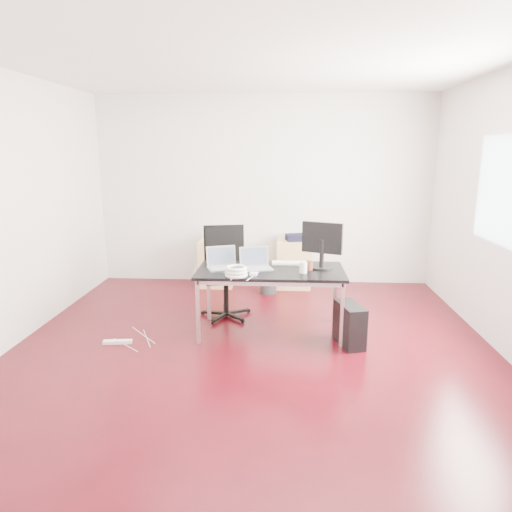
# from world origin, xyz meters

# --- Properties ---
(room_shell) EXTENTS (5.00, 5.00, 5.00)m
(room_shell) POSITION_xyz_m (0.04, 0.00, 1.40)
(room_shell) COLOR #3B060D
(room_shell) RESTS_ON ground
(desk) EXTENTS (1.60, 0.80, 0.73)m
(desk) POSITION_xyz_m (0.17, 0.43, 0.68)
(desk) COLOR black
(desk) RESTS_ON ground
(office_chair) EXTENTS (0.56, 0.58, 1.08)m
(office_chair) POSITION_xyz_m (-0.40, 0.97, 0.61)
(office_chair) COLOR black
(office_chair) RESTS_ON ground
(filing_cabinet_left) EXTENTS (0.50, 0.50, 0.70)m
(filing_cabinet_left) POSITION_xyz_m (-0.69, 2.23, 0.35)
(filing_cabinet_left) COLOR tan
(filing_cabinet_left) RESTS_ON ground
(filing_cabinet_right) EXTENTS (0.50, 0.50, 0.70)m
(filing_cabinet_right) POSITION_xyz_m (0.46, 2.23, 0.35)
(filing_cabinet_right) COLOR tan
(filing_cabinet_right) RESTS_ON ground
(pc_tower) EXTENTS (0.31, 0.49, 0.44)m
(pc_tower) POSITION_xyz_m (1.01, 0.15, 0.22)
(pc_tower) COLOR black
(pc_tower) RESTS_ON ground
(wastebasket) EXTENTS (0.28, 0.28, 0.28)m
(wastebasket) POSITION_xyz_m (0.10, 1.87, 0.14)
(wastebasket) COLOR black
(wastebasket) RESTS_ON ground
(power_strip) EXTENTS (0.31, 0.10, 0.04)m
(power_strip) POSITION_xyz_m (-1.44, 0.02, 0.02)
(power_strip) COLOR white
(power_strip) RESTS_ON ground
(laptop_left) EXTENTS (0.40, 0.35, 0.23)m
(laptop_left) POSITION_xyz_m (-0.37, 0.45, 0.79)
(laptop_left) COLOR silver
(laptop_left) RESTS_ON desk
(laptop_right) EXTENTS (0.39, 0.35, 0.23)m
(laptop_right) POSITION_xyz_m (0.00, 0.45, 0.79)
(laptop_right) COLOR silver
(laptop_right) RESTS_ON desk
(monitor) EXTENTS (0.44, 0.26, 0.51)m
(monitor) POSITION_xyz_m (0.73, 0.53, 1.01)
(monitor) COLOR black
(monitor) RESTS_ON desk
(keyboard) EXTENTS (0.44, 0.15, 0.02)m
(keyboard) POSITION_xyz_m (0.40, 0.69, 0.74)
(keyboard) COLOR white
(keyboard) RESTS_ON desk
(cup_white) EXTENTS (0.10, 0.10, 0.12)m
(cup_white) POSITION_xyz_m (0.52, 0.30, 0.79)
(cup_white) COLOR white
(cup_white) RESTS_ON desk
(cup_brown) EXTENTS (0.08, 0.08, 0.10)m
(cup_brown) POSITION_xyz_m (0.59, 0.43, 0.78)
(cup_brown) COLOR #5C2B1F
(cup_brown) RESTS_ON desk
(cable_coil) EXTENTS (0.24, 0.24, 0.11)m
(cable_coil) POSITION_xyz_m (-0.18, 0.12, 0.78)
(cable_coil) COLOR white
(cable_coil) RESTS_ON desk
(power_adapter) EXTENTS (0.08, 0.08, 0.03)m
(power_adapter) POSITION_xyz_m (-0.00, 0.18, 0.74)
(power_adapter) COLOR white
(power_adapter) RESTS_ON desk
(speaker) EXTENTS (0.10, 0.09, 0.18)m
(speaker) POSITION_xyz_m (-0.62, 2.19, 0.79)
(speaker) COLOR #9E9E9E
(speaker) RESTS_ON filing_cabinet_left
(navy_garment) EXTENTS (0.34, 0.30, 0.09)m
(navy_garment) POSITION_xyz_m (0.50, 2.24, 0.74)
(navy_garment) COLOR black
(navy_garment) RESTS_ON filing_cabinet_right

